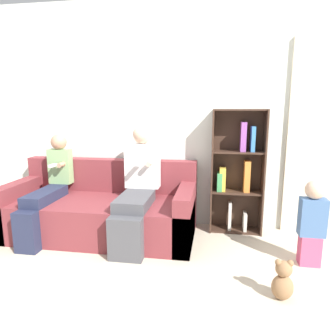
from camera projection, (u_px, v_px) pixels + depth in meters
The scene contains 9 objects.
ground_plane at pixel (118, 259), 2.75m from camera, with size 14.00×14.00×0.00m, color beige.
back_wall at pixel (142, 116), 3.49m from camera, with size 10.00×0.06×2.55m.
curtain_panel at pixel (316, 139), 3.19m from camera, with size 0.59×0.04×2.09m.
couch at pixel (102, 211), 3.28m from camera, with size 2.02×0.89×0.78m.
adult_seated at pixel (137, 185), 3.06m from camera, with size 0.37×0.84×1.19m.
child_seated at pixel (47, 188), 3.19m from camera, with size 0.26×0.85×1.08m.
toddler_standing at pixel (312, 221), 2.59m from camera, with size 0.21×0.16×0.77m.
bookshelf at pixel (237, 172), 3.31m from camera, with size 0.56×0.26×1.36m.
teddy_bear at pixel (283, 281), 2.14m from camera, with size 0.15×0.13×0.31m.
Camera 1 is at (0.86, -2.44, 1.35)m, focal length 32.00 mm.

